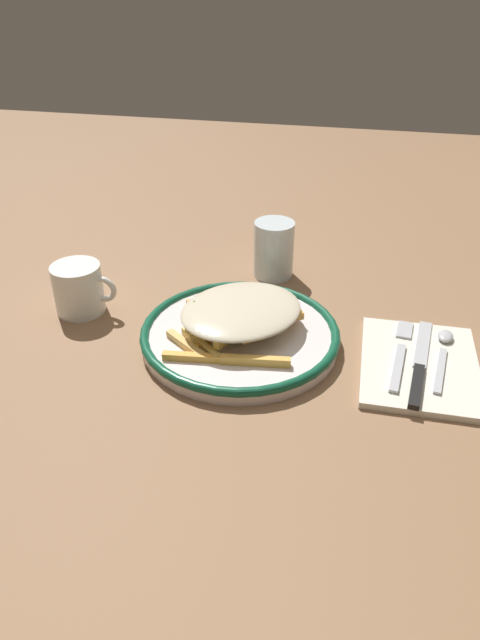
{
  "coord_description": "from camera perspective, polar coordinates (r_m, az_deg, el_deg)",
  "views": [
    {
      "loc": [
        0.15,
        -0.69,
        0.49
      ],
      "look_at": [
        0.0,
        0.0,
        0.04
      ],
      "focal_mm": 32.37,
      "sensor_mm": 36.0,
      "label": 1
    }
  ],
  "objects": [
    {
      "name": "napkin",
      "position": [
        0.84,
        17.31,
        -4.3
      ],
      "size": [
        0.16,
        0.21,
        0.01
      ],
      "primitive_type": "cube",
      "rotation": [
        0.0,
        0.0,
        0.01
      ],
      "color": "silver",
      "rests_on": "ground_plane"
    },
    {
      "name": "fork",
      "position": [
        0.84,
        15.56,
        -3.23
      ],
      "size": [
        0.04,
        0.18,
        0.01
      ],
      "color": "silver",
      "rests_on": "napkin"
    },
    {
      "name": "ground_plane",
      "position": [
        0.85,
        0.0,
        -2.23
      ],
      "size": [
        2.6,
        2.6,
        0.0
      ],
      "primitive_type": "plane",
      "color": "#8D6747"
    },
    {
      "name": "fries_heap",
      "position": [
        0.83,
        -0.08,
        0.66
      ],
      "size": [
        0.24,
        0.24,
        0.04
      ],
      "color": "gold",
      "rests_on": "plate"
    },
    {
      "name": "water_glass",
      "position": [
        1.02,
        3.36,
        7.0
      ],
      "size": [
        0.07,
        0.07,
        0.1
      ],
      "primitive_type": "cylinder",
      "color": "silver",
      "rests_on": "ground_plane"
    },
    {
      "name": "plate",
      "position": [
        0.85,
        0.0,
        -1.46
      ],
      "size": [
        0.29,
        0.29,
        0.03
      ],
      "color": "silver",
      "rests_on": "ground_plane"
    },
    {
      "name": "spoon",
      "position": [
        0.87,
        19.48,
        -2.72
      ],
      "size": [
        0.04,
        0.15,
        0.01
      ],
      "color": "silver",
      "rests_on": "napkin"
    },
    {
      "name": "coffee_mug",
      "position": [
        0.95,
        -15.61,
        3.01
      ],
      "size": [
        0.1,
        0.08,
        0.08
      ],
      "color": "white",
      "rests_on": "ground_plane"
    },
    {
      "name": "knife",
      "position": [
        0.82,
        17.29,
        -4.6
      ],
      "size": [
        0.04,
        0.21,
        0.01
      ],
      "color": "black",
      "rests_on": "napkin"
    }
  ]
}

